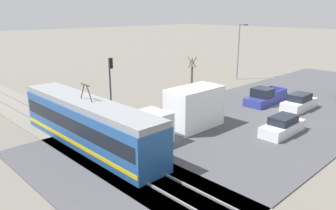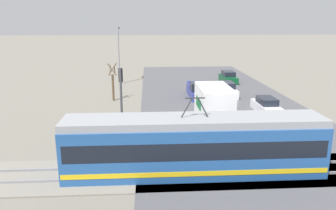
{
  "view_description": "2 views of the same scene",
  "coord_description": "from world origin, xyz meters",
  "px_view_note": "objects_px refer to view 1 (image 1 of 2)",
  "views": [
    {
      "loc": [
        -14.93,
        30.53,
        9.45
      ],
      "look_at": [
        4.25,
        12.01,
        1.78
      ],
      "focal_mm": 35.0,
      "sensor_mm": 36.0,
      "label": 1
    },
    {
      "loc": [
        7.58,
        36.58,
        8.68
      ],
      "look_at": [
        6.08,
        12.3,
        2.33
      ],
      "focal_mm": 35.0,
      "sensor_mm": 36.0,
      "label": 2
    }
  ],
  "objects_px": {
    "pickup_truck": "(265,97)",
    "street_lamp_near_crossing": "(239,48)",
    "box_truck": "(185,112)",
    "traffic_light_pole": "(111,79)",
    "sedan_car_0": "(283,126)",
    "light_rail_tram": "(88,123)",
    "sedan_car_2": "(299,103)",
    "street_tree": "(192,75)"
  },
  "relations": [
    {
      "from": "light_rail_tram",
      "to": "sedan_car_0",
      "type": "bearing_deg",
      "value": -125.46
    },
    {
      "from": "box_truck",
      "to": "street_tree",
      "type": "xyz_separation_m",
      "value": [
        9.2,
        -11.05,
        0.26
      ]
    },
    {
      "from": "traffic_light_pole",
      "to": "box_truck",
      "type": "bearing_deg",
      "value": -163.89
    },
    {
      "from": "traffic_light_pole",
      "to": "light_rail_tram",
      "type": "bearing_deg",
      "value": 131.17
    },
    {
      "from": "light_rail_tram",
      "to": "traffic_light_pole",
      "type": "distance_m",
      "value": 7.01
    },
    {
      "from": "light_rail_tram",
      "to": "box_truck",
      "type": "height_order",
      "value": "light_rail_tram"
    },
    {
      "from": "light_rail_tram",
      "to": "traffic_light_pole",
      "type": "bearing_deg",
      "value": -48.83
    },
    {
      "from": "traffic_light_pole",
      "to": "sedan_car_2",
      "type": "bearing_deg",
      "value": -127.25
    },
    {
      "from": "light_rail_tram",
      "to": "street_tree",
      "type": "height_order",
      "value": "light_rail_tram"
    },
    {
      "from": "light_rail_tram",
      "to": "street_lamp_near_crossing",
      "type": "xyz_separation_m",
      "value": [
        6.53,
        -28.23,
        2.8
      ]
    },
    {
      "from": "pickup_truck",
      "to": "box_truck",
      "type": "bearing_deg",
      "value": 88.24
    },
    {
      "from": "box_truck",
      "to": "sedan_car_0",
      "type": "bearing_deg",
      "value": -139.65
    },
    {
      "from": "traffic_light_pole",
      "to": "street_tree",
      "type": "height_order",
      "value": "traffic_light_pole"
    },
    {
      "from": "street_tree",
      "to": "street_lamp_near_crossing",
      "type": "distance_m",
      "value": 10.33
    },
    {
      "from": "box_truck",
      "to": "sedan_car_2",
      "type": "xyz_separation_m",
      "value": [
        -3.81,
        -12.43,
        -0.9
      ]
    },
    {
      "from": "box_truck",
      "to": "traffic_light_pole",
      "type": "height_order",
      "value": "traffic_light_pole"
    },
    {
      "from": "light_rail_tram",
      "to": "box_truck",
      "type": "bearing_deg",
      "value": -111.18
    },
    {
      "from": "sedan_car_2",
      "to": "street_lamp_near_crossing",
      "type": "xyz_separation_m",
      "value": [
        13.12,
        -8.61,
        3.76
      ]
    },
    {
      "from": "box_truck",
      "to": "pickup_truck",
      "type": "bearing_deg",
      "value": -91.76
    },
    {
      "from": "sedan_car_2",
      "to": "street_tree",
      "type": "height_order",
      "value": "street_tree"
    },
    {
      "from": "light_rail_tram",
      "to": "sedan_car_0",
      "type": "distance_m",
      "value": 15.02
    },
    {
      "from": "box_truck",
      "to": "street_lamp_near_crossing",
      "type": "height_order",
      "value": "street_lamp_near_crossing"
    },
    {
      "from": "light_rail_tram",
      "to": "sedan_car_2",
      "type": "height_order",
      "value": "light_rail_tram"
    },
    {
      "from": "pickup_truck",
      "to": "sedan_car_2",
      "type": "xyz_separation_m",
      "value": [
        -3.44,
        -0.46,
        -0.01
      ]
    },
    {
      "from": "street_tree",
      "to": "street_lamp_near_crossing",
      "type": "height_order",
      "value": "street_lamp_near_crossing"
    },
    {
      "from": "sedan_car_0",
      "to": "box_truck",
      "type": "bearing_deg",
      "value": -139.65
    },
    {
      "from": "sedan_car_0",
      "to": "street_tree",
      "type": "height_order",
      "value": "street_tree"
    },
    {
      "from": "light_rail_tram",
      "to": "sedan_car_0",
      "type": "xyz_separation_m",
      "value": [
        -8.69,
        -12.2,
        -1.02
      ]
    },
    {
      "from": "box_truck",
      "to": "street_lamp_near_crossing",
      "type": "distance_m",
      "value": 23.19
    },
    {
      "from": "pickup_truck",
      "to": "traffic_light_pole",
      "type": "xyz_separation_m",
      "value": [
        7.61,
        14.07,
        2.78
      ]
    },
    {
      "from": "sedan_car_0",
      "to": "street_tree",
      "type": "xyz_separation_m",
      "value": [
        15.11,
        -6.03,
        1.22
      ]
    },
    {
      "from": "traffic_light_pole",
      "to": "street_lamp_near_crossing",
      "type": "xyz_separation_m",
      "value": [
        2.07,
        -23.13,
        0.97
      ]
    },
    {
      "from": "sedan_car_2",
      "to": "traffic_light_pole",
      "type": "bearing_deg",
      "value": -127.25
    },
    {
      "from": "light_rail_tram",
      "to": "sedan_car_2",
      "type": "distance_m",
      "value": 20.71
    },
    {
      "from": "box_truck",
      "to": "sedan_car_2",
      "type": "bearing_deg",
      "value": -107.02
    },
    {
      "from": "street_tree",
      "to": "traffic_light_pole",
      "type": "bearing_deg",
      "value": 98.5
    },
    {
      "from": "sedan_car_0",
      "to": "street_lamp_near_crossing",
      "type": "relative_size",
      "value": 0.59
    },
    {
      "from": "sedan_car_0",
      "to": "traffic_light_pole",
      "type": "relative_size",
      "value": 0.83
    },
    {
      "from": "pickup_truck",
      "to": "sedan_car_2",
      "type": "height_order",
      "value": "pickup_truck"
    },
    {
      "from": "pickup_truck",
      "to": "street_lamp_near_crossing",
      "type": "distance_m",
      "value": 13.78
    },
    {
      "from": "traffic_light_pole",
      "to": "pickup_truck",
      "type": "bearing_deg",
      "value": -118.4
    },
    {
      "from": "traffic_light_pole",
      "to": "street_tree",
      "type": "bearing_deg",
      "value": -81.5
    }
  ]
}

